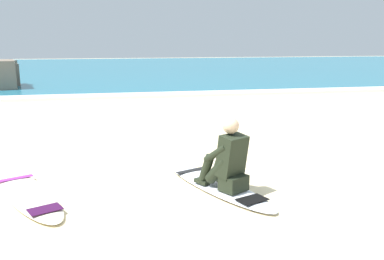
{
  "coord_description": "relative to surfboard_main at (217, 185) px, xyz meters",
  "views": [
    {
      "loc": [
        -1.17,
        -5.2,
        1.98
      ],
      "look_at": [
        0.1,
        1.19,
        0.55
      ],
      "focal_mm": 38.87,
      "sensor_mm": 36.0,
      "label": 1
    }
  ],
  "objects": [
    {
      "name": "ground_plane",
      "position": [
        -0.2,
        0.01,
        -0.04
      ],
      "size": [
        80.0,
        80.0,
        0.0
      ],
      "primitive_type": "plane",
      "color": "beige"
    },
    {
      "name": "sea",
      "position": [
        -0.2,
        22.99,
        0.01
      ],
      "size": [
        80.0,
        28.0,
        0.1
      ],
      "primitive_type": "cube",
      "color": "teal",
      "rests_on": "ground"
    },
    {
      "name": "breaking_foam",
      "position": [
        -0.2,
        9.29,
        0.02
      ],
      "size": [
        80.0,
        0.9,
        0.11
      ],
      "primitive_type": "cube",
      "color": "white",
      "rests_on": "ground"
    },
    {
      "name": "surfboard_main",
      "position": [
        0.0,
        0.0,
        0.0
      ],
      "size": [
        1.33,
        2.3,
        0.08
      ],
      "color": "silver",
      "rests_on": "ground"
    },
    {
      "name": "surfer_seated",
      "position": [
        0.07,
        -0.23,
        0.4
      ],
      "size": [
        0.64,
        0.77,
        0.95
      ],
      "color": "black",
      "rests_on": "surfboard_main"
    },
    {
      "name": "surfboard_spare_near",
      "position": [
        -2.46,
        0.15,
        0.0
      ],
      "size": [
        1.41,
        2.24,
        0.08
      ],
      "color": "#EFE5C6",
      "rests_on": "ground"
    }
  ]
}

